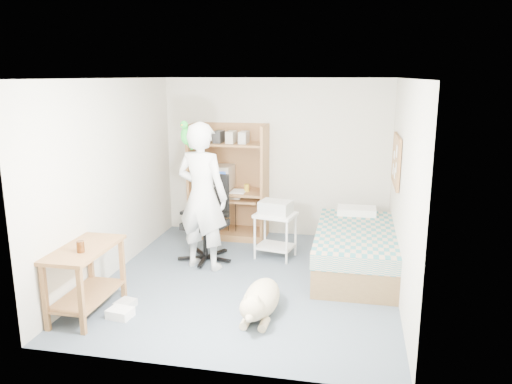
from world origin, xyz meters
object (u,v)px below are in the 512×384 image
at_px(dog, 260,300).
at_px(computer_hutch, 229,186).
at_px(person, 202,196).
at_px(printer_cart, 275,228).
at_px(bed, 355,249).
at_px(office_chair, 208,230).
at_px(side_desk, 86,270).

bearing_deg(dog, computer_hutch, 113.05).
relative_size(person, printer_cart, 3.03).
height_order(bed, printer_cart, bed).
height_order(office_chair, dog, office_chair).
xyz_separation_m(bed, printer_cart, (-1.12, 0.27, 0.14)).
height_order(side_desk, person, person).
bearing_deg(person, printer_cart, -134.35).
bearing_deg(office_chair, side_desk, -99.53).
bearing_deg(side_desk, computer_hutch, 73.86).
bearing_deg(office_chair, bed, 13.25).
height_order(bed, dog, bed).
relative_size(bed, dog, 1.76).
height_order(computer_hutch, bed, computer_hutch).
distance_m(computer_hutch, side_desk, 3.08).
distance_m(computer_hutch, printer_cart, 1.29).
xyz_separation_m(person, printer_cart, (0.89, 0.55, -0.55)).
xyz_separation_m(office_chair, person, (0.03, -0.31, 0.56)).
xyz_separation_m(bed, person, (-2.01, -0.28, 0.69)).
xyz_separation_m(bed, dog, (-0.99, -1.53, -0.10)).
height_order(computer_hutch, office_chair, computer_hutch).
height_order(side_desk, dog, side_desk).
xyz_separation_m(computer_hutch, printer_cart, (0.88, -0.86, -0.39)).
height_order(office_chair, person, person).
bearing_deg(person, bed, -157.90).
xyz_separation_m(side_desk, person, (0.84, 1.53, 0.49)).
height_order(computer_hutch, side_desk, computer_hutch).
distance_m(computer_hutch, bed, 2.35).
bearing_deg(dog, person, 131.48).
distance_m(office_chair, person, 0.64).
bearing_deg(bed, office_chair, 179.14).
bearing_deg(computer_hutch, side_desk, -106.14).
height_order(computer_hutch, dog, computer_hutch).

